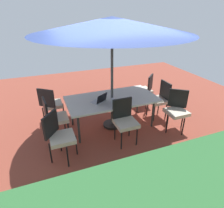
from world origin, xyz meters
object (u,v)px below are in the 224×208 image
(chair_southeast, at_px, (51,103))
(cup, at_px, (113,100))
(chair_northeast, at_px, (59,135))
(chair_northwest, at_px, (177,109))
(patio_umbrella, at_px, (112,25))
(dining_table, at_px, (112,100))
(chair_west, at_px, (160,98))
(chair_east, at_px, (54,117))
(laptop, at_px, (100,100))
(chair_southwest, at_px, (145,89))
(chair_north, at_px, (125,119))

(chair_southeast, xyz_separation_m, cup, (-1.31, 0.90, 0.25))
(chair_northeast, distance_m, cup, 1.43)
(chair_northwest, bearing_deg, patio_umbrella, -169.49)
(cup, bearing_deg, dining_table, -106.64)
(chair_west, bearing_deg, chair_northeast, -73.76)
(dining_table, relative_size, cup, 22.32)
(dining_table, xyz_separation_m, patio_umbrella, (0.00, 0.00, 1.66))
(chair_southeast, relative_size, chair_east, 1.00)
(patio_umbrella, xyz_separation_m, laptop, (0.34, 0.09, -1.56))
(chair_northeast, xyz_separation_m, chair_east, (0.01, -0.73, 0.00))
(chair_east, bearing_deg, chair_southwest, -80.36)
(cup, bearing_deg, chair_southwest, -146.65)
(chair_southwest, bearing_deg, chair_northeast, -16.44)
(chair_east, height_order, cup, chair_east)
(dining_table, xyz_separation_m, cup, (0.06, 0.21, 0.10))
(chair_west, height_order, chair_east, same)
(chair_northeast, bearing_deg, chair_east, 38.69)
(chair_southeast, xyz_separation_m, chair_east, (0.00, 0.71, 0.00))
(chair_east, bearing_deg, chair_north, -120.90)
(chair_west, xyz_separation_m, laptop, (1.68, 0.08, 0.25))
(chair_southeast, relative_size, laptop, 2.44)
(laptop, bearing_deg, patio_umbrella, 163.65)
(chair_northeast, relative_size, chair_north, 1.00)
(chair_east, distance_m, chair_north, 1.55)
(chair_north, bearing_deg, dining_table, 91.51)
(chair_southwest, relative_size, laptop, 2.44)
(patio_umbrella, height_order, chair_west, patio_umbrella)
(chair_southeast, height_order, chair_east, same)
(laptop, bearing_deg, chair_northwest, 129.32)
(chair_southeast, height_order, chair_northwest, same)
(chair_east, xyz_separation_m, chair_north, (-1.40, 0.67, 0.00))
(chair_west, relative_size, chair_east, 1.00)
(chair_southeast, bearing_deg, chair_west, -155.82)
(dining_table, relative_size, chair_east, 2.18)
(chair_southwest, height_order, cup, chair_southwest)
(dining_table, height_order, chair_southeast, chair_southeast)
(chair_northwest, relative_size, laptop, 2.44)
(patio_umbrella, height_order, chair_north, patio_umbrella)
(patio_umbrella, distance_m, laptop, 1.60)
(laptop, bearing_deg, chair_west, 150.99)
(chair_northeast, height_order, chair_north, same)
(chair_southwest, xyz_separation_m, chair_north, (1.28, 1.38, 0.00))
(dining_table, bearing_deg, chair_east, 0.61)
(chair_north, bearing_deg, laptop, 120.68)
(patio_umbrella, relative_size, chair_southeast, 3.40)
(patio_umbrella, bearing_deg, chair_northwest, 153.58)
(chair_southwest, height_order, chair_northeast, same)
(chair_southeast, xyz_separation_m, chair_northeast, (-0.01, 1.45, 0.00))
(chair_east, relative_size, cup, 10.24)
(chair_east, bearing_deg, chair_southeast, -5.34)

